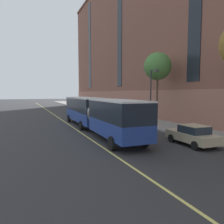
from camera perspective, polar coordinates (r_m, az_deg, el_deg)
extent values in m
plane|color=#303033|center=(21.59, -3.39, -5.67)|extent=(260.00, 260.00, 0.00)
cube|color=gray|center=(28.29, 12.03, -3.07)|extent=(5.25, 160.00, 0.15)
cube|color=#A56A58|center=(27.33, 20.11, 0.93)|extent=(0.14, 110.00, 4.40)
cube|color=#1E232B|center=(46.62, 2.01, 21.56)|extent=(0.10, 2.00, 23.87)
cube|color=#1E232B|center=(65.39, -5.84, 16.71)|extent=(0.10, 2.00, 23.87)
cube|color=navy|center=(27.05, -7.05, -0.90)|extent=(2.72, 10.88, 1.22)
cube|color=black|center=(26.95, -7.08, 1.97)|extent=(2.73, 10.88, 1.49)
cube|color=white|center=(26.91, -7.10, 3.69)|extent=(2.74, 10.88, 0.12)
cube|color=#19232D|center=(32.25, -9.55, 2.17)|extent=(2.38, 0.11, 1.12)
cube|color=orange|center=(32.24, -9.57, 3.44)|extent=(1.81, 0.08, 0.28)
cube|color=black|center=(32.40, -9.51, -0.86)|extent=(2.53, 0.15, 0.24)
cube|color=white|center=(32.20, -11.09, -0.48)|extent=(0.28, 0.06, 0.18)
cube|color=white|center=(32.58, -7.97, -0.37)|extent=(0.28, 0.06, 0.18)
cylinder|color=#595651|center=(21.33, -3.01, -0.44)|extent=(2.47, 1.03, 2.45)
cube|color=navy|center=(17.52, 1.44, -4.09)|extent=(2.67, 7.44, 1.22)
cube|color=black|center=(17.36, 1.45, 0.34)|extent=(2.69, 7.44, 1.49)
cube|color=white|center=(17.31, 1.46, 3.00)|extent=(2.70, 7.44, 0.12)
cylinder|color=black|center=(30.54, -11.20, -1.66)|extent=(0.31, 1.00, 1.00)
cylinder|color=black|center=(31.11, -6.52, -1.47)|extent=(0.31, 1.00, 1.00)
cylinder|color=black|center=(23.70, -8.05, -3.53)|extent=(0.31, 1.00, 1.00)
cylinder|color=black|center=(24.43, -2.15, -3.23)|extent=(0.31, 1.00, 1.00)
cylinder|color=black|center=(15.33, -0.02, -8.20)|extent=(0.31, 1.00, 1.00)
cylinder|color=black|center=(16.44, 8.44, -7.34)|extent=(0.31, 1.00, 1.00)
cube|color=black|center=(33.19, -1.13, -0.79)|extent=(1.84, 4.44, 0.64)
cube|color=#232D38|center=(32.93, -0.99, 0.21)|extent=(1.60, 2.01, 0.56)
cube|color=black|center=(32.90, -0.99, 0.73)|extent=(1.56, 1.92, 0.04)
cylinder|color=black|center=(34.18, -3.36, -1.17)|extent=(0.23, 0.64, 0.64)
cylinder|color=black|center=(34.81, -0.64, -1.05)|extent=(0.23, 0.64, 0.64)
cylinder|color=black|center=(31.63, -1.67, -1.67)|extent=(0.23, 0.64, 0.64)
cylinder|color=black|center=(32.31, 1.22, -1.52)|extent=(0.23, 0.64, 0.64)
cube|color=navy|center=(43.27, -6.12, 0.54)|extent=(1.81, 4.64, 0.64)
cube|color=#232D38|center=(43.01, -6.04, 1.31)|extent=(1.56, 2.10, 0.56)
cube|color=navy|center=(42.99, -6.04, 1.71)|extent=(1.52, 2.01, 0.04)
cylinder|color=black|center=(44.43, -7.71, 0.23)|extent=(0.23, 0.64, 0.64)
cylinder|color=black|center=(44.91, -5.63, 0.30)|extent=(0.23, 0.64, 0.64)
cylinder|color=black|center=(41.69, -6.64, -0.08)|extent=(0.23, 0.64, 0.64)
cylinder|color=black|center=(42.21, -4.44, 0.00)|extent=(0.23, 0.64, 0.64)
cube|color=black|center=(52.87, -9.27, 1.31)|extent=(1.88, 4.76, 0.64)
cube|color=#232D38|center=(52.61, -9.22, 1.95)|extent=(1.62, 2.15, 0.56)
cube|color=black|center=(52.60, -9.22, 2.28)|extent=(1.59, 2.06, 0.04)
cylinder|color=black|center=(54.11, -10.56, 1.04)|extent=(0.23, 0.64, 0.64)
cylinder|color=black|center=(54.53, -8.74, 1.10)|extent=(0.23, 0.64, 0.64)
cylinder|color=black|center=(51.26, -9.82, 0.83)|extent=(0.23, 0.64, 0.64)
cylinder|color=black|center=(51.71, -7.92, 0.89)|extent=(0.23, 0.64, 0.64)
cube|color=#BCAD89|center=(18.00, 20.16, -6.07)|extent=(1.93, 4.38, 0.64)
cube|color=#232D38|center=(17.73, 20.68, -4.27)|extent=(1.66, 1.99, 0.56)
cube|color=#BCAD89|center=(17.69, 20.71, -3.32)|extent=(1.62, 1.90, 0.04)
cylinder|color=black|center=(18.53, 15.26, -6.63)|extent=(0.24, 0.65, 0.64)
cylinder|color=black|center=(19.63, 19.51, -6.09)|extent=(0.24, 0.65, 0.64)
cylinder|color=black|center=(16.50, 20.87, -8.22)|extent=(0.24, 0.65, 0.64)
cylinder|color=black|center=(17.73, 25.22, -7.46)|extent=(0.24, 0.65, 0.64)
cylinder|color=brown|center=(28.25, 11.67, 3.42)|extent=(0.26, 0.26, 6.23)
sphere|color=#4C843D|center=(28.43, 11.82, 11.62)|extent=(3.43, 3.43, 3.43)
cylinder|color=#2D2D30|center=(25.84, 10.05, 3.57)|extent=(0.16, 0.16, 6.47)
cylinder|color=#2D2D30|center=(25.50, 10.83, 10.59)|extent=(0.10, 1.10, 0.10)
cube|color=#3D3D3F|center=(25.04, 11.53, 10.56)|extent=(0.36, 0.60, 0.20)
cylinder|color=red|center=(40.16, -2.32, -0.09)|extent=(0.24, 0.24, 0.55)
sphere|color=silver|center=(40.13, -2.32, 0.40)|extent=(0.20, 0.20, 0.20)
cylinder|color=silver|center=(40.10, -2.53, -0.02)|extent=(0.10, 0.09, 0.09)
cylinder|color=silver|center=(40.21, -2.11, 0.00)|extent=(0.10, 0.09, 0.09)
cube|color=#E0D66B|center=(24.01, -9.22, -4.63)|extent=(0.16, 140.00, 0.01)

